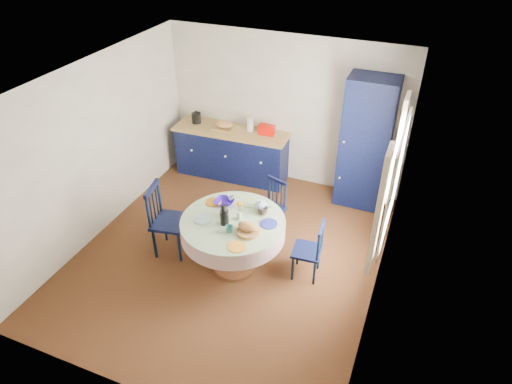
{
  "coord_description": "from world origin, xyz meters",
  "views": [
    {
      "loc": [
        2.16,
        -4.33,
        4.31
      ],
      "look_at": [
        0.33,
        0.2,
        1.01
      ],
      "focal_mm": 32.0,
      "sensor_mm": 36.0,
      "label": 1
    }
  ],
  "objects_px": {
    "chair_right": "(310,250)",
    "kitchen_counter": "(232,152)",
    "pantry_cabinet": "(366,144)",
    "chair_far": "(271,206)",
    "mug_d": "(231,198)",
    "dining_table": "(234,228)",
    "mug_c": "(263,211)",
    "mug_b": "(229,229)",
    "chair_left": "(167,220)",
    "mug_a": "(223,213)",
    "cobalt_bowl": "(224,202)"
  },
  "relations": [
    {
      "from": "chair_left",
      "to": "mug_d",
      "type": "relative_size",
      "value": 11.37
    },
    {
      "from": "mug_b",
      "to": "mug_c",
      "type": "xyz_separation_m",
      "value": [
        0.24,
        0.49,
        0.01
      ]
    },
    {
      "from": "chair_far",
      "to": "chair_right",
      "type": "xyz_separation_m",
      "value": [
        0.79,
        -0.72,
        0.0
      ]
    },
    {
      "from": "mug_c",
      "to": "cobalt_bowl",
      "type": "bearing_deg",
      "value": 179.2
    },
    {
      "from": "mug_b",
      "to": "chair_left",
      "type": "bearing_deg",
      "value": 168.11
    },
    {
      "from": "pantry_cabinet",
      "to": "chair_left",
      "type": "distance_m",
      "value": 3.18
    },
    {
      "from": "kitchen_counter",
      "to": "mug_d",
      "type": "relative_size",
      "value": 21.61
    },
    {
      "from": "cobalt_bowl",
      "to": "mug_b",
      "type": "bearing_deg",
      "value": -58.24
    },
    {
      "from": "mug_b",
      "to": "mug_c",
      "type": "distance_m",
      "value": 0.55
    },
    {
      "from": "chair_left",
      "to": "mug_c",
      "type": "height_order",
      "value": "chair_left"
    },
    {
      "from": "dining_table",
      "to": "chair_right",
      "type": "xyz_separation_m",
      "value": [
        0.95,
        0.26,
        -0.26
      ]
    },
    {
      "from": "kitchen_counter",
      "to": "pantry_cabinet",
      "type": "xyz_separation_m",
      "value": [
        2.24,
        0.04,
        0.59
      ]
    },
    {
      "from": "mug_b",
      "to": "cobalt_bowl",
      "type": "relative_size",
      "value": 0.37
    },
    {
      "from": "mug_d",
      "to": "chair_right",
      "type": "bearing_deg",
      "value": -6.66
    },
    {
      "from": "chair_far",
      "to": "mug_c",
      "type": "height_order",
      "value": "mug_c"
    },
    {
      "from": "dining_table",
      "to": "chair_right",
      "type": "distance_m",
      "value": 1.02
    },
    {
      "from": "chair_far",
      "to": "mug_c",
      "type": "bearing_deg",
      "value": -59.69
    },
    {
      "from": "mug_a",
      "to": "mug_b",
      "type": "height_order",
      "value": "mug_a"
    },
    {
      "from": "pantry_cabinet",
      "to": "chair_far",
      "type": "distance_m",
      "value": 1.75
    },
    {
      "from": "mug_a",
      "to": "cobalt_bowl",
      "type": "relative_size",
      "value": 0.45
    },
    {
      "from": "pantry_cabinet",
      "to": "chair_far",
      "type": "bearing_deg",
      "value": -130.51
    },
    {
      "from": "mug_b",
      "to": "mug_d",
      "type": "height_order",
      "value": "mug_b"
    },
    {
      "from": "mug_a",
      "to": "mug_b",
      "type": "distance_m",
      "value": 0.33
    },
    {
      "from": "chair_far",
      "to": "mug_d",
      "type": "height_order",
      "value": "mug_d"
    },
    {
      "from": "cobalt_bowl",
      "to": "kitchen_counter",
      "type": "bearing_deg",
      "value": 111.91
    },
    {
      "from": "mug_c",
      "to": "cobalt_bowl",
      "type": "height_order",
      "value": "mug_c"
    },
    {
      "from": "chair_left",
      "to": "chair_far",
      "type": "distance_m",
      "value": 1.52
    },
    {
      "from": "kitchen_counter",
      "to": "chair_right",
      "type": "xyz_separation_m",
      "value": [
        1.98,
        -1.93,
        -0.03
      ]
    },
    {
      "from": "mug_a",
      "to": "cobalt_bowl",
      "type": "xyz_separation_m",
      "value": [
        -0.1,
        0.24,
        -0.01
      ]
    },
    {
      "from": "dining_table",
      "to": "kitchen_counter",
      "type": "bearing_deg",
      "value": 115.17
    },
    {
      "from": "kitchen_counter",
      "to": "chair_right",
      "type": "height_order",
      "value": "kitchen_counter"
    },
    {
      "from": "kitchen_counter",
      "to": "chair_right",
      "type": "relative_size",
      "value": 2.38
    },
    {
      "from": "kitchen_counter",
      "to": "mug_d",
      "type": "distance_m",
      "value": 2.01
    },
    {
      "from": "mug_d",
      "to": "mug_c",
      "type": "bearing_deg",
      "value": -13.68
    },
    {
      "from": "mug_c",
      "to": "chair_right",
      "type": "bearing_deg",
      "value": -1.2
    },
    {
      "from": "kitchen_counter",
      "to": "pantry_cabinet",
      "type": "distance_m",
      "value": 2.31
    },
    {
      "from": "kitchen_counter",
      "to": "chair_left",
      "type": "bearing_deg",
      "value": -91.89
    },
    {
      "from": "kitchen_counter",
      "to": "mug_c",
      "type": "height_order",
      "value": "kitchen_counter"
    },
    {
      "from": "dining_table",
      "to": "chair_right",
      "type": "height_order",
      "value": "dining_table"
    },
    {
      "from": "chair_far",
      "to": "cobalt_bowl",
      "type": "relative_size",
      "value": 3.27
    },
    {
      "from": "pantry_cabinet",
      "to": "chair_left",
      "type": "height_order",
      "value": "pantry_cabinet"
    },
    {
      "from": "chair_right",
      "to": "cobalt_bowl",
      "type": "relative_size",
      "value": 3.29
    },
    {
      "from": "chair_far",
      "to": "pantry_cabinet",
      "type": "bearing_deg",
      "value": 69.09
    },
    {
      "from": "chair_far",
      "to": "mug_b",
      "type": "xyz_separation_m",
      "value": [
        -0.11,
        -1.19,
        0.43
      ]
    },
    {
      "from": "dining_table",
      "to": "chair_left",
      "type": "height_order",
      "value": "dining_table"
    },
    {
      "from": "kitchen_counter",
      "to": "mug_c",
      "type": "distance_m",
      "value": 2.36
    },
    {
      "from": "chair_far",
      "to": "chair_right",
      "type": "distance_m",
      "value": 1.07
    },
    {
      "from": "pantry_cabinet",
      "to": "mug_c",
      "type": "distance_m",
      "value": 2.17
    },
    {
      "from": "mug_a",
      "to": "cobalt_bowl",
      "type": "bearing_deg",
      "value": 113.23
    },
    {
      "from": "chair_right",
      "to": "kitchen_counter",
      "type": "bearing_deg",
      "value": -138.89
    }
  ]
}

